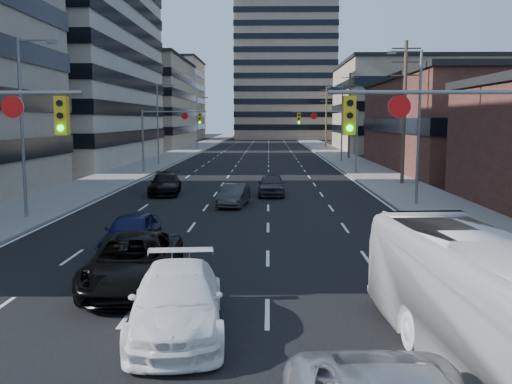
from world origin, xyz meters
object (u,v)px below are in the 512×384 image
at_px(black_pickup, 134,262).
at_px(sedan_blue, 132,232).
at_px(transit_bus, 506,318).
at_px(white_van, 177,301).

relative_size(black_pickup, sedan_blue, 1.31).
bearing_deg(sedan_blue, black_pickup, -75.78).
bearing_deg(transit_bus, black_pickup, 137.03).
xyz_separation_m(black_pickup, sedan_blue, (-1.23, 4.83, -0.05)).
height_order(white_van, transit_bus, transit_bus).
height_order(transit_bus, sedan_blue, transit_bus).
bearing_deg(white_van, transit_bus, -29.78).
bearing_deg(black_pickup, white_van, -67.25).
relative_size(white_van, transit_bus, 0.52).
bearing_deg(black_pickup, sedan_blue, 99.34).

